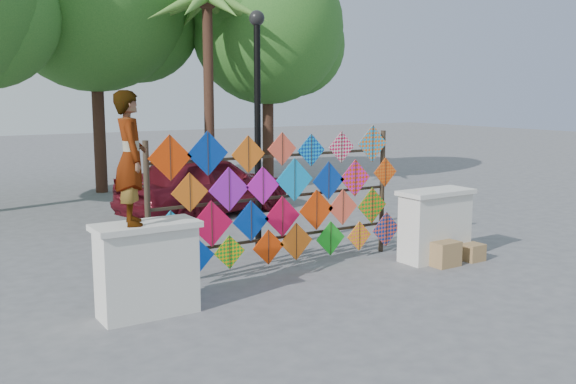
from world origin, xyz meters
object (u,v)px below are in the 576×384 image
object	(u,v)px
sedan	(205,184)
kite_rack	(283,199)
vendor_woman	(131,158)
lamppost	(257,109)

from	to	relation	value
sedan	kite_rack	bearing A→B (deg)	153.97
kite_rack	vendor_woman	world-z (taller)	vendor_woman
kite_rack	sedan	distance (m)	5.29
sedan	lamppost	xyz separation A→B (m)	(-0.75, -3.90, 1.92)
sedan	lamppost	distance (m)	4.42
vendor_woman	lamppost	world-z (taller)	lamppost
kite_rack	sedan	size ratio (longest dim) A/B	1.09
kite_rack	vendor_woman	bearing A→B (deg)	-162.37
vendor_woman	lamppost	bearing A→B (deg)	-42.70
vendor_woman	sedan	xyz separation A→B (m)	(3.93, 6.10, -1.39)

